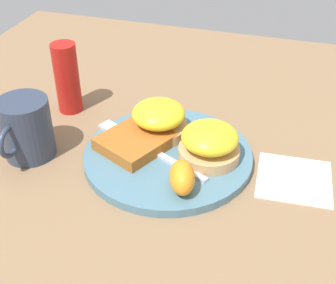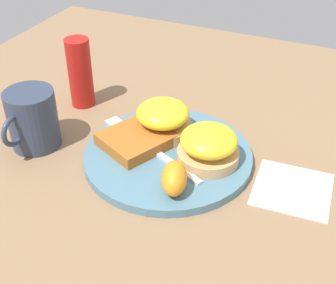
% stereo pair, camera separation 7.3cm
% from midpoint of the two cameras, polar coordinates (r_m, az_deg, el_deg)
% --- Properties ---
extents(ground_plane, '(1.10, 1.10, 0.00)m').
position_cam_midpoint_polar(ground_plane, '(0.75, 2.79, -2.23)').
color(ground_plane, '#846647').
extents(plate, '(0.27, 0.27, 0.01)m').
position_cam_midpoint_polar(plate, '(0.74, 2.80, -1.80)').
color(plate, slate).
rests_on(plate, ground_plane).
extents(sandwich_benedict_left, '(0.10, 0.10, 0.06)m').
position_cam_midpoint_polar(sandwich_benedict_left, '(0.71, 7.89, -0.56)').
color(sandwich_benedict_left, tan).
rests_on(sandwich_benedict_left, plate).
extents(sandwich_benedict_right, '(0.10, 0.10, 0.06)m').
position_cam_midpoint_polar(sandwich_benedict_right, '(0.77, 2.08, 2.78)').
color(sandwich_benedict_right, tan).
rests_on(sandwich_benedict_right, plate).
extents(hashbrown_patty, '(0.13, 0.13, 0.02)m').
position_cam_midpoint_polar(hashbrown_patty, '(0.75, -1.04, 0.27)').
color(hashbrown_patty, '#A35B20').
rests_on(hashbrown_patty, plate).
extents(orange_wedge, '(0.07, 0.05, 0.04)m').
position_cam_midpoint_polar(orange_wedge, '(0.65, 3.95, -4.56)').
color(orange_wedge, orange).
rests_on(orange_wedge, plate).
extents(fork, '(0.11, 0.21, 0.00)m').
position_cam_midpoint_polar(fork, '(0.75, -0.07, -0.36)').
color(fork, silver).
rests_on(fork, plate).
extents(cup, '(0.11, 0.08, 0.10)m').
position_cam_midpoint_polar(cup, '(0.77, -13.67, 2.62)').
color(cup, '#2D384C').
rests_on(cup, ground_plane).
extents(napkin, '(0.12, 0.12, 0.00)m').
position_cam_midpoint_polar(napkin, '(0.72, 17.78, -5.55)').
color(napkin, white).
rests_on(napkin, ground_plane).
extents(condiment_bottle, '(0.04, 0.04, 0.13)m').
position_cam_midpoint_polar(condiment_bottle, '(0.87, -8.32, 8.28)').
color(condiment_bottle, '#B21914').
rests_on(condiment_bottle, ground_plane).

